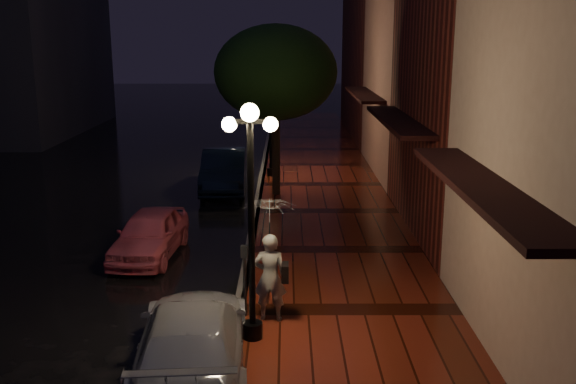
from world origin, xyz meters
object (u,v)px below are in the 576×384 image
(street_tree, at_px, (276,76))
(pink_car, at_px, (150,234))
(streetlamp_near, at_px, (251,210))
(silver_car, at_px, (192,339))
(streetlamp_far, at_px, (271,114))
(woman_with_umbrella, at_px, (270,241))
(parking_meter, at_px, (245,274))
(navy_car, at_px, (224,170))

(street_tree, relative_size, pink_car, 1.63)
(streetlamp_near, relative_size, silver_car, 0.96)
(streetlamp_far, bearing_deg, woman_with_umbrella, -88.68)
(pink_car, height_order, parking_meter, parking_meter)
(woman_with_umbrella, relative_size, parking_meter, 1.68)
(street_tree, xyz_separation_m, woman_with_umbrella, (0.05, -10.19, -2.48))
(streetlamp_far, bearing_deg, pink_car, -107.65)
(street_tree, bearing_deg, streetlamp_near, -91.35)
(streetlamp_near, relative_size, woman_with_umbrella, 1.76)
(silver_car, height_order, parking_meter, parking_meter)
(streetlamp_far, xyz_separation_m, street_tree, (0.26, -3.01, 1.64))
(streetlamp_near, xyz_separation_m, woman_with_umbrella, (0.30, 0.80, -0.83))
(streetlamp_far, distance_m, navy_car, 3.08)
(pink_car, xyz_separation_m, woman_with_umbrella, (3.20, -4.10, 1.16))
(pink_car, height_order, silver_car, silver_car)
(navy_car, distance_m, silver_car, 13.27)
(pink_car, relative_size, parking_meter, 2.44)
(silver_car, bearing_deg, pink_car, -76.14)
(streetlamp_near, xyz_separation_m, pink_car, (-2.90, 4.90, -1.99))
(parking_meter, bearing_deg, navy_car, 102.94)
(streetlamp_near, bearing_deg, streetlamp_far, 90.00)
(streetlamp_far, height_order, silver_car, streetlamp_far)
(silver_car, xyz_separation_m, woman_with_umbrella, (1.25, 1.84, 1.12))
(navy_car, bearing_deg, silver_car, -89.41)
(streetlamp_near, bearing_deg, street_tree, 88.65)
(streetlamp_far, distance_m, parking_meter, 13.13)
(navy_car, relative_size, silver_car, 1.00)
(navy_car, bearing_deg, parking_meter, -85.07)
(pink_car, xyz_separation_m, navy_car, (1.22, 7.31, 0.13))
(woman_with_umbrella, bearing_deg, streetlamp_far, -83.16)
(woman_with_umbrella, bearing_deg, streetlamp_near, 74.74)
(streetlamp_far, relative_size, silver_car, 0.96)
(streetlamp_far, bearing_deg, streetlamp_near, -90.00)
(street_tree, xyz_separation_m, silver_car, (-1.21, -12.03, -3.60))
(streetlamp_far, distance_m, silver_car, 15.20)
(pink_car, bearing_deg, woman_with_umbrella, -47.07)
(navy_car, bearing_deg, streetlamp_near, -84.73)
(pink_car, bearing_deg, navy_car, 85.48)
(streetlamp_far, relative_size, street_tree, 0.74)
(street_tree, xyz_separation_m, pink_car, (-3.15, -6.10, -3.64))
(streetlamp_far, relative_size, parking_meter, 2.95)
(streetlamp_near, xyz_separation_m, silver_car, (-0.95, -1.04, -1.95))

